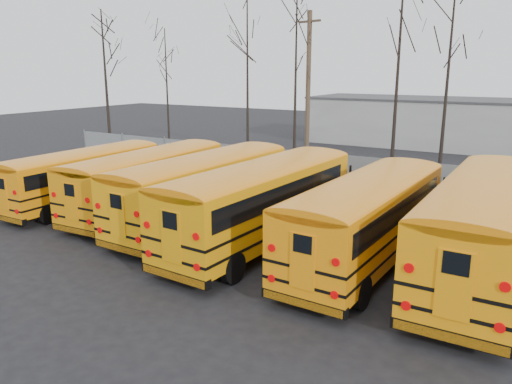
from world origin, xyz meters
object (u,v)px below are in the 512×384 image
Objects in this scene: bus_e at (370,212)px; utility_pole_left at (308,89)px; bus_c at (207,184)px; bus_d at (265,196)px; bus_a at (86,172)px; bus_f at (485,219)px; bus_b at (151,176)px.

utility_pole_left reaches higher than bus_e.
bus_c is 3.42m from bus_d.
bus_c reaches higher than bus_a.
bus_e is 0.93× the size of bus_f.
bus_e is at bearing -2.47° from bus_c.
bus_a is 16.15m from utility_pole_left.
bus_b is at bearing 178.72° from bus_f.
bus_e is at bearing -1.47° from bus_a.
bus_a is 10.48m from bus_d.
bus_b is 10.92m from bus_e.
bus_b is 6.91m from bus_d.
bus_e is at bearing -40.29° from utility_pole_left.
bus_c is at bearing -64.10° from utility_pole_left.
bus_b is 1.04× the size of utility_pole_left.
bus_d is (6.82, -1.10, 0.15)m from bus_b.
bus_e is (4.07, 0.21, -0.08)m from bus_d.
bus_b is 0.96× the size of bus_e.
bus_a is at bearing -178.52° from bus_e.
bus_e is at bearing 6.14° from bus_d.
bus_f reaches higher than bus_d.
bus_b is 3.50m from bus_c.
bus_d is at bearing -11.17° from bus_c.
bus_d is (3.33, -0.78, 0.06)m from bus_c.
bus_c is at bearing -7.73° from bus_b.
bus_e is (7.40, -0.57, -0.02)m from bus_c.
bus_b is (3.65, 0.67, 0.10)m from bus_a.
bus_c is 0.97× the size of bus_d.
bus_b is 0.92× the size of bus_d.
bus_c reaches higher than bus_b.
bus_d is 7.67m from bus_f.
bus_f is at bearing -30.55° from utility_pole_left.
bus_e is (10.88, -0.89, 0.07)m from bus_b.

